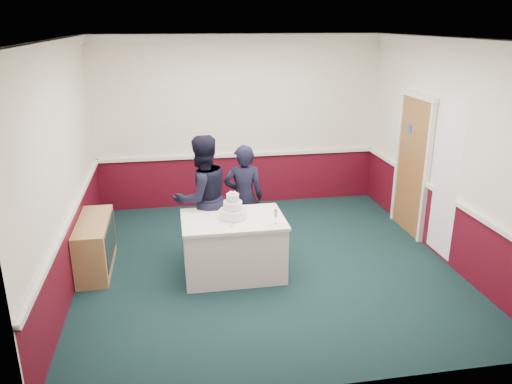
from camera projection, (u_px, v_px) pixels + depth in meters
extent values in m
plane|color=#132F2D|center=(266.00, 264.00, 6.92)|extent=(5.00, 5.00, 0.00)
cube|color=white|center=(239.00, 123.00, 8.74)|extent=(5.00, 0.05, 3.00)
cube|color=white|center=(66.00, 169.00, 6.03)|extent=(0.05, 5.00, 3.00)
cube|color=white|center=(443.00, 151.00, 6.83)|extent=(0.05, 5.00, 3.00)
cube|color=white|center=(267.00, 40.00, 5.95)|extent=(5.00, 5.00, 0.05)
cube|color=#4B0A18|center=(240.00, 180.00, 9.08)|extent=(5.00, 0.02, 0.90)
cube|color=white|center=(240.00, 155.00, 8.92)|extent=(4.98, 0.05, 0.06)
cube|color=white|center=(239.00, 38.00, 8.26)|extent=(5.00, 0.08, 0.12)
cube|color=olive|center=(412.00, 167.00, 7.72)|extent=(0.05, 0.90, 2.10)
cube|color=#234799|center=(410.00, 129.00, 7.67)|extent=(0.01, 0.12, 0.12)
cube|color=white|center=(447.00, 178.00, 6.69)|extent=(0.02, 0.60, 2.20)
cube|color=#A07E4D|center=(95.00, 245.00, 6.68)|extent=(0.40, 1.20, 0.70)
cube|color=black|center=(111.00, 241.00, 6.70)|extent=(0.01, 1.00, 0.50)
cube|color=white|center=(233.00, 247.00, 6.55)|extent=(1.28, 0.88, 0.76)
cube|color=white|center=(233.00, 220.00, 6.42)|extent=(1.32, 0.92, 0.04)
cylinder|color=white|center=(233.00, 214.00, 6.40)|extent=(0.34, 0.34, 0.12)
cylinder|color=silver|center=(233.00, 217.00, 6.41)|extent=(0.35, 0.35, 0.03)
cylinder|color=white|center=(233.00, 205.00, 6.36)|extent=(0.24, 0.24, 0.11)
cylinder|color=silver|center=(233.00, 209.00, 6.37)|extent=(0.25, 0.25, 0.02)
cylinder|color=white|center=(233.00, 198.00, 6.32)|extent=(0.16, 0.16, 0.10)
cylinder|color=silver|center=(233.00, 201.00, 6.34)|extent=(0.17, 0.17, 0.02)
sphere|color=#EDE5C9|center=(233.00, 193.00, 6.30)|extent=(0.03, 0.03, 0.03)
sphere|color=#EDE5C9|center=(235.00, 192.00, 6.32)|extent=(0.03, 0.03, 0.03)
sphere|color=#EDE5C9|center=(231.00, 192.00, 6.32)|extent=(0.03, 0.03, 0.03)
sphere|color=#EDE5C9|center=(234.00, 193.00, 6.28)|extent=(0.03, 0.03, 0.03)
sphere|color=#EDE5C9|center=(231.00, 193.00, 6.29)|extent=(0.03, 0.03, 0.03)
cube|color=silver|center=(233.00, 224.00, 6.22)|extent=(0.09, 0.21, 0.00)
cylinder|color=silver|center=(275.00, 224.00, 6.24)|extent=(0.05, 0.05, 0.01)
cylinder|color=silver|center=(276.00, 220.00, 6.22)|extent=(0.01, 0.01, 0.09)
cylinder|color=silver|center=(276.00, 213.00, 6.19)|extent=(0.04, 0.04, 0.11)
imported|color=black|center=(202.00, 198.00, 6.87)|extent=(1.06, 0.97, 1.77)
imported|color=black|center=(244.00, 198.00, 7.19)|extent=(0.61, 0.43, 1.56)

